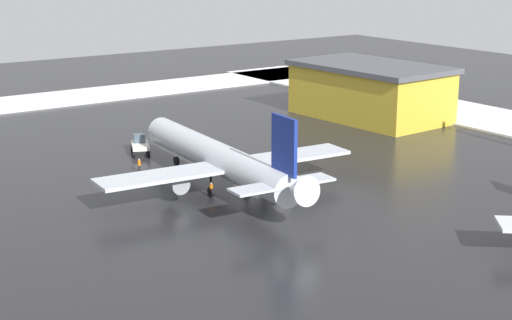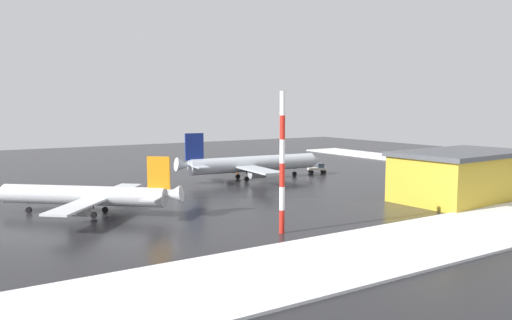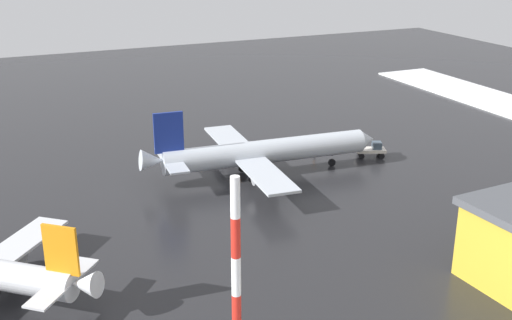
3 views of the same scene
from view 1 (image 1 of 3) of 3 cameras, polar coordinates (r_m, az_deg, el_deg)
ground_plane at (r=90.15m, az=1.74°, el=-2.03°), size 240.00×240.00×0.00m
snow_bank_right at (r=147.81m, az=-14.03°, el=4.36°), size 14.00×116.00×0.32m
airplane_distant_tail at (r=88.80m, az=-2.68°, el=0.12°), size 36.88×30.62×10.94m
pushback_tug at (r=106.05m, az=-8.44°, el=1.15°), size 5.09×3.80×2.50m
ground_crew_by_nose_gear at (r=86.54m, az=-3.27°, el=-2.11°), size 0.36×0.36×1.71m
ground_crew_mid_apron at (r=97.20m, az=-8.49°, el=-0.33°), size 0.36×0.36×1.71m
cargo_hangar at (r=128.03m, az=8.30°, el=5.00°), size 25.84×16.45×8.80m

